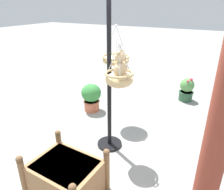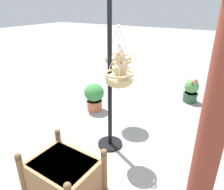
{
  "view_description": "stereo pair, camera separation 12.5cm",
  "coord_description": "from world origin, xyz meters",
  "px_view_note": "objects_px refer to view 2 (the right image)",
  "views": [
    {
      "loc": [
        2.61,
        1.5,
        2.38
      ],
      "look_at": [
        -0.01,
        0.08,
        1.08
      ],
      "focal_mm": 34.01,
      "sensor_mm": 36.0,
      "label": 1
    },
    {
      "loc": [
        2.55,
        1.61,
        2.38
      ],
      "look_at": [
        -0.01,
        0.08,
        1.08
      ],
      "focal_mm": 34.01,
      "sensor_mm": 36.0,
      "label": 2
    }
  ],
  "objects_px": {
    "potted_plant_bushy_green": "(191,91)",
    "potted_plant_flowering_red": "(94,96)",
    "teddy_bear": "(120,67)",
    "greenhouse_pillar_far_back": "(207,155)",
    "hanging_basket_with_teddy": "(119,79)",
    "hanging_basket_left_high": "(118,60)",
    "display_pole_central": "(110,105)",
    "wooden_planter_box": "(64,176)"
  },
  "relations": [
    {
      "from": "greenhouse_pillar_far_back",
      "to": "display_pole_central",
      "type": "bearing_deg",
      "value": -127.36
    },
    {
      "from": "wooden_planter_box",
      "to": "greenhouse_pillar_far_back",
      "type": "bearing_deg",
      "value": 88.58
    },
    {
      "from": "potted_plant_flowering_red",
      "to": "hanging_basket_with_teddy",
      "type": "bearing_deg",
      "value": 48.55
    },
    {
      "from": "display_pole_central",
      "to": "greenhouse_pillar_far_back",
      "type": "distance_m",
      "value": 2.1
    },
    {
      "from": "greenhouse_pillar_far_back",
      "to": "potted_plant_bushy_green",
      "type": "xyz_separation_m",
      "value": [
        -3.89,
        -0.8,
        -1.01
      ]
    },
    {
      "from": "hanging_basket_left_high",
      "to": "wooden_planter_box",
      "type": "xyz_separation_m",
      "value": [
        2.01,
        0.32,
        -1.1
      ]
    },
    {
      "from": "hanging_basket_with_teddy",
      "to": "display_pole_central",
      "type": "bearing_deg",
      "value": -120.96
    },
    {
      "from": "display_pole_central",
      "to": "greenhouse_pillar_far_back",
      "type": "relative_size",
      "value": 0.94
    },
    {
      "from": "display_pole_central",
      "to": "hanging_basket_left_high",
      "type": "distance_m",
      "value": 1.03
    },
    {
      "from": "hanging_basket_left_high",
      "to": "display_pole_central",
      "type": "bearing_deg",
      "value": 20.66
    },
    {
      "from": "wooden_planter_box",
      "to": "potted_plant_flowering_red",
      "type": "bearing_deg",
      "value": -154.3
    },
    {
      "from": "display_pole_central",
      "to": "potted_plant_flowering_red",
      "type": "bearing_deg",
      "value": -133.57
    },
    {
      "from": "teddy_bear",
      "to": "greenhouse_pillar_far_back",
      "type": "distance_m",
      "value": 1.75
    },
    {
      "from": "hanging_basket_with_teddy",
      "to": "potted_plant_bushy_green",
      "type": "height_order",
      "value": "hanging_basket_with_teddy"
    },
    {
      "from": "hanging_basket_with_teddy",
      "to": "greenhouse_pillar_far_back",
      "type": "relative_size",
      "value": 0.23
    },
    {
      "from": "wooden_planter_box",
      "to": "potted_plant_bushy_green",
      "type": "xyz_separation_m",
      "value": [
        -3.85,
        0.81,
        0.03
      ]
    },
    {
      "from": "display_pole_central",
      "to": "wooden_planter_box",
      "type": "distance_m",
      "value": 1.31
    },
    {
      "from": "hanging_basket_left_high",
      "to": "potted_plant_flowering_red",
      "type": "relative_size",
      "value": 1.13
    },
    {
      "from": "potted_plant_flowering_red",
      "to": "greenhouse_pillar_far_back",
      "type": "bearing_deg",
      "value": 50.08
    },
    {
      "from": "greenhouse_pillar_far_back",
      "to": "potted_plant_flowering_red",
      "type": "distance_m",
      "value": 3.6
    },
    {
      "from": "potted_plant_bushy_green",
      "to": "hanging_basket_with_teddy",
      "type": "bearing_deg",
      "value": -11.57
    },
    {
      "from": "potted_plant_bushy_green",
      "to": "display_pole_central",
      "type": "bearing_deg",
      "value": -17.24
    },
    {
      "from": "display_pole_central",
      "to": "potted_plant_bushy_green",
      "type": "height_order",
      "value": "display_pole_central"
    },
    {
      "from": "potted_plant_flowering_red",
      "to": "potted_plant_bushy_green",
      "type": "relative_size",
      "value": 1.05
    },
    {
      "from": "greenhouse_pillar_far_back",
      "to": "potted_plant_flowering_red",
      "type": "bearing_deg",
      "value": -129.92
    },
    {
      "from": "greenhouse_pillar_far_back",
      "to": "wooden_planter_box",
      "type": "xyz_separation_m",
      "value": [
        -0.04,
        -1.61,
        -1.04
      ]
    },
    {
      "from": "potted_plant_flowering_red",
      "to": "potted_plant_bushy_green",
      "type": "bearing_deg",
      "value": 131.82
    },
    {
      "from": "potted_plant_bushy_green",
      "to": "teddy_bear",
      "type": "bearing_deg",
      "value": -11.15
    },
    {
      "from": "hanging_basket_left_high",
      "to": "potted_plant_bushy_green",
      "type": "relative_size",
      "value": 1.19
    },
    {
      "from": "display_pole_central",
      "to": "wooden_planter_box",
      "type": "relative_size",
      "value": 2.66
    },
    {
      "from": "display_pole_central",
      "to": "potted_plant_flowering_red",
      "type": "height_order",
      "value": "display_pole_central"
    },
    {
      "from": "hanging_basket_with_teddy",
      "to": "wooden_planter_box",
      "type": "relative_size",
      "value": 0.66
    },
    {
      "from": "teddy_bear",
      "to": "potted_plant_bushy_green",
      "type": "distance_m",
      "value": 3.12
    },
    {
      "from": "display_pole_central",
      "to": "greenhouse_pillar_far_back",
      "type": "xyz_separation_m",
      "value": [
        1.24,
        1.62,
        0.5
      ]
    },
    {
      "from": "greenhouse_pillar_far_back",
      "to": "teddy_bear",
      "type": "bearing_deg",
      "value": -128.86
    },
    {
      "from": "teddy_bear",
      "to": "potted_plant_flowering_red",
      "type": "bearing_deg",
      "value": -130.98
    },
    {
      "from": "potted_plant_bushy_green",
      "to": "potted_plant_flowering_red",
      "type": "bearing_deg",
      "value": -48.18
    },
    {
      "from": "greenhouse_pillar_far_back",
      "to": "potted_plant_bushy_green",
      "type": "relative_size",
      "value": 4.32
    },
    {
      "from": "teddy_bear",
      "to": "wooden_planter_box",
      "type": "relative_size",
      "value": 0.43
    },
    {
      "from": "hanging_basket_left_high",
      "to": "greenhouse_pillar_far_back",
      "type": "height_order",
      "value": "greenhouse_pillar_far_back"
    },
    {
      "from": "hanging_basket_left_high",
      "to": "greenhouse_pillar_far_back",
      "type": "relative_size",
      "value": 0.28
    },
    {
      "from": "teddy_bear",
      "to": "wooden_planter_box",
      "type": "bearing_deg",
      "value": -13.82
    }
  ]
}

